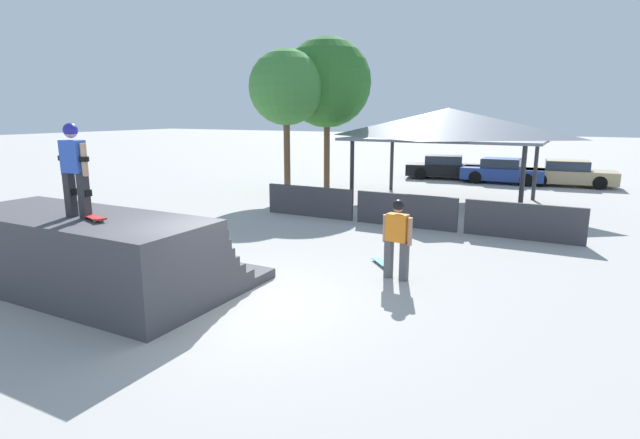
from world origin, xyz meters
name	(u,v)px	position (x,y,z in m)	size (l,w,h in m)	color
ground_plane	(236,306)	(0.00, 0.00, 0.00)	(160.00, 160.00, 0.00)	#A3A09B
quarter_pipe_ramp	(94,255)	(-3.15, -0.58, 0.72)	(5.72, 3.70, 1.61)	#424247
skater_on_deck	(74,164)	(-2.91, -0.98, 2.63)	(0.76, 0.26, 1.78)	#2D2D33
skateboard_on_deck	(94,217)	(-2.41, -1.03, 1.66)	(0.79, 0.42, 0.09)	green
bystander_walking	(397,233)	(2.10, 2.94, 1.03)	(0.69, 0.28, 1.76)	#4C4C51
skateboard_on_ground	(382,263)	(1.47, 3.74, 0.06)	(0.69, 0.73, 0.09)	red
barrier_fence	(406,210)	(0.62, 7.96, 0.52)	(10.29, 0.12, 1.05)	#3D3D42
pavilion_shelter	(448,124)	(0.59, 13.02, 3.12)	(7.36, 5.30, 3.75)	#2D2D33
tree_beside_pavilion	(286,88)	(-6.05, 11.61, 4.61)	(3.20, 3.20, 6.23)	brown
tree_far_back	(327,83)	(-5.19, 13.73, 4.90)	(4.03, 4.03, 6.92)	brown
parked_car_black	(445,168)	(-1.31, 20.44, 0.60)	(4.44, 2.47, 1.27)	black
parked_car_blue	(502,171)	(1.75, 20.04, 0.60)	(4.07, 1.82, 1.27)	navy
parked_car_tan	(568,174)	(4.80, 20.48, 0.60)	(4.41, 2.11, 1.27)	tan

